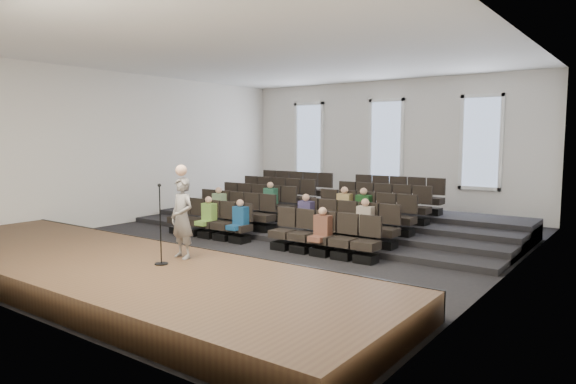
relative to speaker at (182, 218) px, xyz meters
The scene contains 14 objects.
ground 4.49m from the speaker, 102.97° to the left, with size 14.00×14.00×0.00m, color black.
ceiling 5.68m from the speaker, 102.97° to the left, with size 12.00×14.00×0.02m, color white.
wall_back 11.31m from the speaker, 94.92° to the left, with size 12.00×0.04×5.00m, color silver.
wall_front 3.23m from the speaker, 108.82° to the right, with size 12.00×0.04×5.00m, color silver.
wall_left 8.23m from the speaker, 149.05° to the left, with size 0.04×14.00×5.00m, color silver.
wall_right 6.67m from the speaker, 39.65° to the left, with size 0.04×14.00×5.00m, color silver.
stage 1.69m from the speaker, 136.64° to the right, with size 11.80×3.60×0.50m, color #442F1D.
stage_lip 1.66m from the speaker, 138.33° to the left, with size 11.80×0.06×0.52m, color black.
risers 7.50m from the speaker, 97.47° to the left, with size 11.80×4.80×0.60m.
seating_rows 5.84m from the speaker, 99.56° to the left, with size 6.80×4.70×1.67m.
windows 11.27m from the speaker, 94.95° to the left, with size 8.44×0.10×3.24m.
audience 4.72m from the speaker, 99.19° to the left, with size 5.45×2.64×1.10m.
speaker is the anchor object (origin of this frame).
mic_stand 0.68m from the speaker, 84.53° to the right, with size 0.25×0.25×1.52m.
Camera 1 is at (8.47, -10.98, 2.86)m, focal length 32.00 mm.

